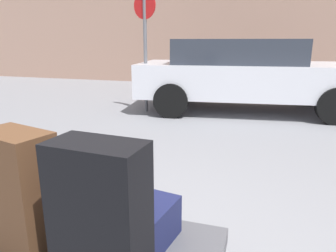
% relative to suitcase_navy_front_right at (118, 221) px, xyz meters
% --- Properties ---
extents(suitcase_navy_front_right, '(0.61, 0.53, 0.22)m').
position_rel_suitcase_navy_front_right_xyz_m(suitcase_navy_front_right, '(0.00, 0.00, 0.00)').
color(suitcase_navy_front_right, '#191E47').
rests_on(suitcase_navy_front_right, luggage_cart).
extents(suitcase_brown_rear_left, '(0.41, 0.30, 0.63)m').
position_rel_suitcase_navy_front_right_xyz_m(suitcase_brown_rear_left, '(-0.43, -0.20, 0.20)').
color(suitcase_brown_rear_left, '#51331E').
rests_on(suitcase_brown_rear_left, luggage_cart).
extents(suitcase_black_front_left, '(0.41, 0.24, 0.66)m').
position_rel_suitcase_navy_front_right_xyz_m(suitcase_black_front_left, '(0.08, -0.31, 0.22)').
color(suitcase_black_front_left, black).
rests_on(suitcase_black_front_left, luggage_cart).
extents(parked_car, '(4.49, 2.34, 1.42)m').
position_rel_suitcase_navy_front_right_xyz_m(parked_car, '(0.29, 5.14, 0.31)').
color(parked_car, silver).
rests_on(parked_car, ground_plane).
extents(no_parking_sign, '(0.49, 0.16, 2.28)m').
position_rel_suitcase_navy_front_right_xyz_m(no_parking_sign, '(-1.58, 4.50, 0.96)').
color(no_parking_sign, slate).
rests_on(no_parking_sign, ground_plane).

